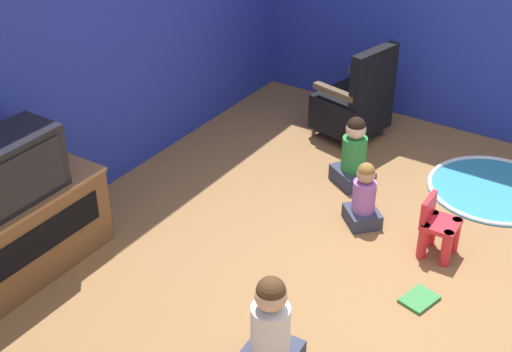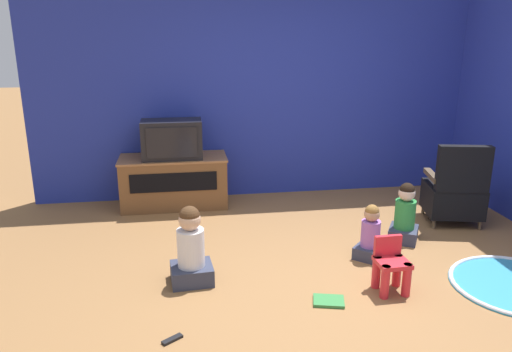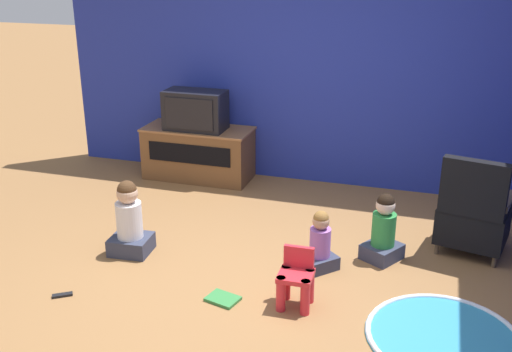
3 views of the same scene
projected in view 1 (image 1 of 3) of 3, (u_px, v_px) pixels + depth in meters
ground_plane at (386, 269)px, 4.86m from camera, size 30.00×30.00×0.00m
wall_back at (75, 24)px, 5.08m from camera, size 5.40×0.12×2.72m
tv_cabinet at (17, 232)px, 4.70m from camera, size 1.23×0.54×0.59m
television at (8, 169)px, 4.42m from camera, size 0.67×0.37×0.44m
black_armchair at (355, 103)px, 6.32m from camera, size 0.65×0.63×0.90m
yellow_kid_chair at (438, 230)px, 4.92m from camera, size 0.26×0.25×0.44m
play_mat at (494, 189)px, 5.73m from camera, size 1.06×1.06×0.04m
child_watching_left at (270, 332)px, 3.93m from camera, size 0.36×0.32×0.67m
child_watching_center at (364, 198)px, 5.22m from camera, size 0.35×0.35×0.51m
child_watching_right at (354, 155)px, 5.69m from camera, size 0.38×0.40×0.59m
book at (419, 299)px, 4.58m from camera, size 0.27×0.23×0.02m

